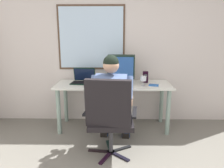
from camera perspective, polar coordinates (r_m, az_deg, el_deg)
name	(u,v)px	position (r m, az deg, el deg)	size (l,w,h in m)	color
wall_rear	(124,45)	(3.67, 3.23, 10.03)	(4.75, 0.08, 2.57)	beige
desk	(113,91)	(3.40, 0.35, -1.71)	(1.77, 0.62, 0.72)	gray
office_chair	(110,115)	(2.57, -0.62, -7.99)	(0.66, 0.61, 1.01)	black
person_seated	(112,101)	(2.80, 0.09, -4.36)	(0.55, 0.81, 1.24)	#1A2B4B
crt_monitor	(121,67)	(3.38, 2.42, 4.37)	(0.43, 0.25, 0.44)	beige
laptop	(83,79)	(3.47, -7.46, 1.33)	(0.37, 0.31, 0.23)	black
wine_glass	(143,79)	(3.24, 8.16, 1.29)	(0.09, 0.09, 0.15)	silver
desk_speaker	(145,77)	(3.49, 8.70, 1.82)	(0.09, 0.08, 0.18)	black
cd_case	(154,85)	(3.33, 10.83, -0.28)	(0.17, 0.16, 0.01)	#1152B3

